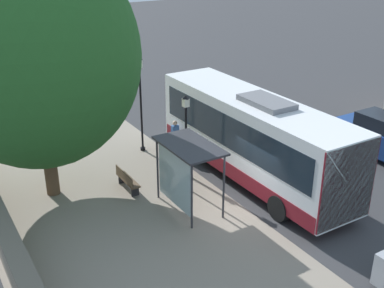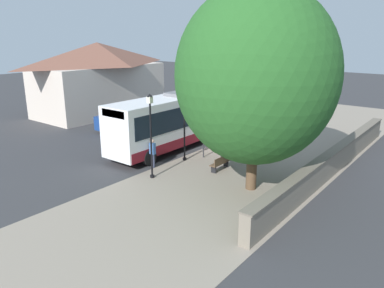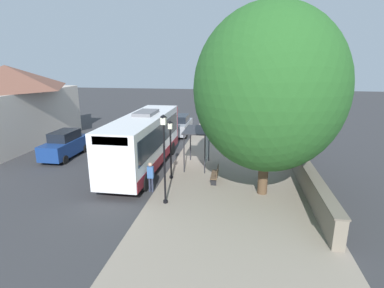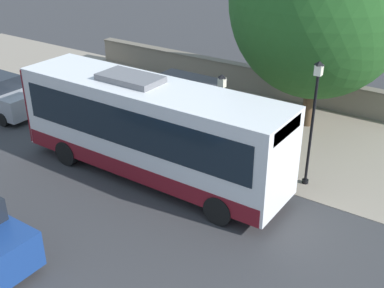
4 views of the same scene
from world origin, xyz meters
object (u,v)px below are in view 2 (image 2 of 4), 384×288
bus_shelter (226,122)px  shade_tree (256,76)px  pedestrian (153,151)px  street_lamp_near (151,130)px  bus (174,120)px  street_lamp_far (184,126)px  parked_car_behind_bus (253,112)px  parked_car_far_lane (123,118)px  bench (221,163)px

bus_shelter → shade_tree: 6.61m
pedestrian → street_lamp_near: bearing=132.3°
bus_shelter → bus: bearing=11.9°
bus_shelter → street_lamp_near: 5.96m
street_lamp_far → parked_car_behind_bus: street_lamp_far is taller
bus → pedestrian: 4.24m
street_lamp_near → parked_car_far_lane: street_lamp_near is taller
parked_car_far_lane → pedestrian: bearing=148.2°
bus_shelter → parked_car_behind_bus: bearing=-71.0°
pedestrian → parked_car_far_lane: size_ratio=0.38×
street_lamp_near → parked_car_far_lane: (9.42, -6.39, -1.76)m
street_lamp_far → street_lamp_near: bearing=97.7°
bus → parked_car_behind_bus: bearing=-93.1°
bus → bench: bus is taller
bus → street_lamp_far: size_ratio=2.87×
bus → shade_tree: size_ratio=1.06×
pedestrian → shade_tree: shade_tree is taller
pedestrian → shade_tree: bearing=-173.0°
bus → parked_car_far_lane: bearing=-11.1°
street_lamp_near → bench: bearing=-125.1°
bus_shelter → parked_car_behind_bus: bus_shelter is taller
bus → bench: bearing=160.7°
bus → parked_car_far_lane: size_ratio=2.34×
street_lamp_near → parked_car_behind_bus: street_lamp_near is taller
bench → parked_car_behind_bus: bearing=-69.1°
street_lamp_near → street_lamp_far: street_lamp_near is taller
bench → parked_car_far_lane: 12.15m
pedestrian → parked_car_behind_bus: (1.05, -13.84, -0.07)m
street_lamp_far → bus_shelter: bearing=-120.8°
street_lamp_far → shade_tree: 6.68m
bench → street_lamp_near: street_lamp_near is taller
pedestrian → street_lamp_far: bearing=-107.4°
shade_tree → parked_car_far_lane: (14.46, -4.38, -4.75)m
shade_tree → parked_car_far_lane: size_ratio=2.21×
street_lamp_near → shade_tree: shade_tree is taller
shade_tree → parked_car_behind_bus: (7.23, -13.08, -4.79)m
street_lamp_near → street_lamp_far: 3.48m
parked_car_behind_bus → pedestrian: bearing=94.3°
pedestrian → parked_car_far_lane: 9.75m
pedestrian → bench: size_ratio=1.07×
bus → pedestrian: size_ratio=6.09×
pedestrian → shade_tree: size_ratio=0.17×
shade_tree → parked_car_behind_bus: shade_tree is taller
street_lamp_far → parked_car_behind_bus: bearing=-81.6°
street_lamp_far → shade_tree: (-5.50, 1.40, 3.53)m
street_lamp_near → parked_car_behind_bus: 15.35m
bus_shelter → street_lamp_near: street_lamp_near is taller
bus → street_lamp_far: (-2.26, 1.67, 0.24)m
bus_shelter → shade_tree: (-4.04, 3.85, 3.54)m
bus → street_lamp_near: (-2.73, 5.07, 0.78)m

